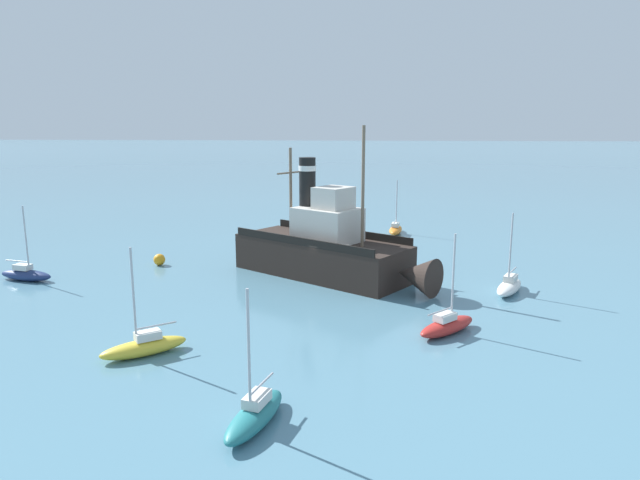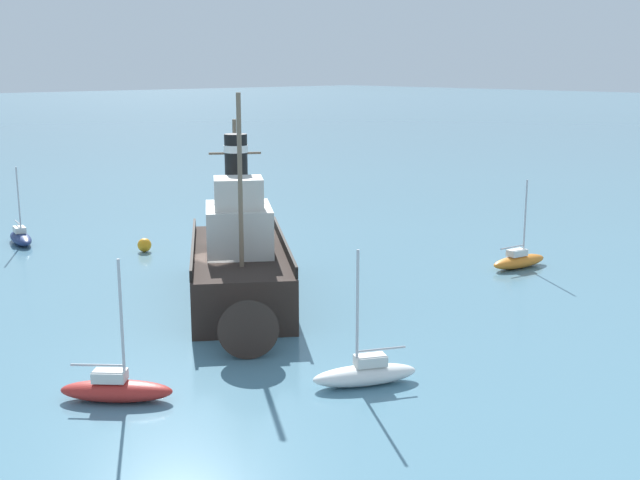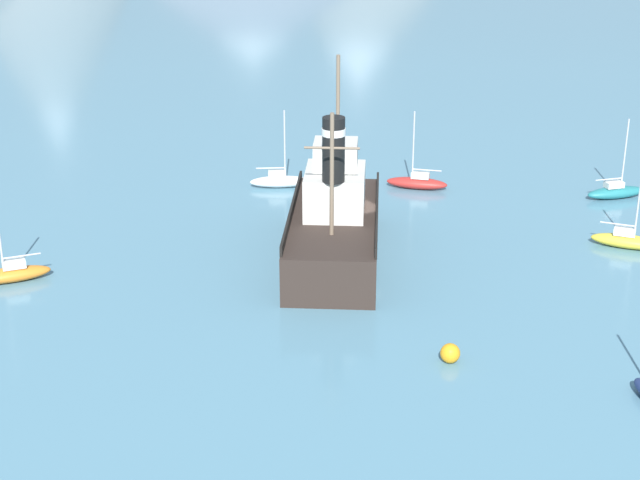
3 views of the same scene
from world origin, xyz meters
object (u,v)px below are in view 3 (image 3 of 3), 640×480
object	(u,v)px
sailboat_red	(417,182)
sailboat_yellow	(627,240)
sailboat_orange	(11,273)
sailboat_white	(280,180)
sailboat_teal	(616,191)
mooring_buoy	(450,353)
old_tugboat	(335,221)

from	to	relation	value
sailboat_red	sailboat_yellow	xyz separation A→B (m)	(3.82, -13.62, 0.00)
sailboat_orange	sailboat_white	size ratio (longest dim) A/B	1.00
sailboat_teal	mooring_buoy	xyz separation A→B (m)	(-21.26, -11.19, -0.01)
old_tugboat	sailboat_red	distance (m)	11.98
sailboat_red	sailboat_white	size ratio (longest dim) A/B	1.00
old_tugboat	sailboat_orange	world-z (taller)	old_tugboat
old_tugboat	sailboat_white	world-z (taller)	old_tugboat
sailboat_red	mooring_buoy	distance (m)	22.28
mooring_buoy	sailboat_teal	bearing A→B (deg)	27.77
sailboat_white	old_tugboat	bearing A→B (deg)	-104.19
old_tugboat	sailboat_yellow	distance (m)	15.60
sailboat_yellow	mooring_buoy	bearing A→B (deg)	-161.85
sailboat_red	sailboat_orange	size ratio (longest dim) A/B	1.00
sailboat_yellow	mooring_buoy	distance (m)	16.62
sailboat_red	old_tugboat	bearing A→B (deg)	-147.04
old_tugboat	sailboat_red	size ratio (longest dim) A/B	2.82
sailboat_red	sailboat_orange	bearing A→B (deg)	-176.93
sailboat_red	sailboat_white	distance (m)	8.54
sailboat_teal	sailboat_yellow	xyz separation A→B (m)	(-5.47, -6.02, 0.00)
sailboat_orange	mooring_buoy	distance (m)	21.98
sailboat_white	sailboat_orange	bearing A→B (deg)	-161.79
old_tugboat	sailboat_red	xyz separation A→B (m)	(9.98, 6.47, -1.40)
old_tugboat	sailboat_orange	bearing A→B (deg)	161.63
old_tugboat	mooring_buoy	world-z (taller)	old_tugboat
sailboat_teal	sailboat_orange	size ratio (longest dim) A/B	1.00
sailboat_teal	sailboat_orange	distance (m)	35.22
sailboat_red	mooring_buoy	world-z (taller)	sailboat_red
sailboat_yellow	mooring_buoy	xyz separation A→B (m)	(-15.79, -5.18, -0.01)
old_tugboat	mooring_buoy	distance (m)	12.56
sailboat_red	sailboat_teal	distance (m)	12.00
sailboat_white	mooring_buoy	size ratio (longest dim) A/B	5.92
old_tugboat	sailboat_teal	size ratio (longest dim) A/B	2.82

